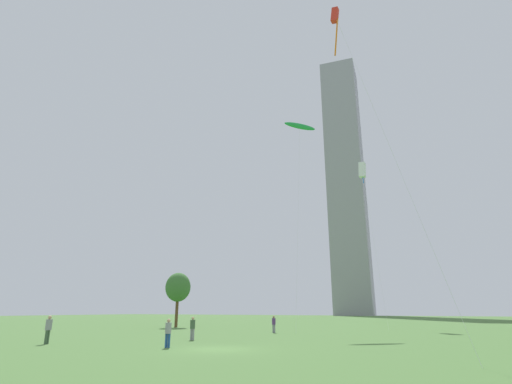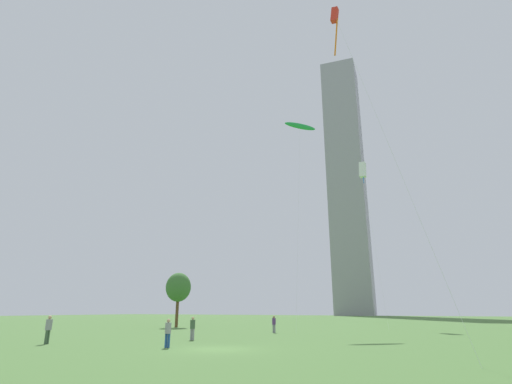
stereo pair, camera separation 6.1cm
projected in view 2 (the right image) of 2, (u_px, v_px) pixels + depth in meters
The scene contains 10 objects.
ground at pixel (217, 349), 22.43m from camera, with size 280.00×280.00×0.00m, color #4C7538.
person_standing_0 at pixel (168, 331), 23.63m from camera, with size 0.37×0.37×1.64m.
person_standing_1 at pixel (49, 327), 26.14m from camera, with size 0.40×0.40×1.80m.
person_standing_2 at pixel (193, 327), 29.57m from camera, with size 0.37×0.37×1.66m.
person_standing_3 at pixel (274, 323), 38.78m from camera, with size 0.35×0.35×1.60m.
kite_flying_0 at pixel (300, 126), 52.36m from camera, with size 3.89×9.24×26.32m.
kite_flying_1 at pixel (363, 170), 59.82m from camera, with size 3.67×9.20×23.79m.
kite_flying_3 at pixel (335, 20), 27.44m from camera, with size 6.06×4.36×22.58m.
park_tree_0 at pixel (178, 288), 51.97m from camera, with size 3.28×3.28×6.90m.
distant_highrise_1 at pixel (347, 182), 167.46m from camera, with size 14.54×16.82×108.68m, color #939399.
Camera 2 is at (12.95, -20.41, 2.18)m, focal length 27.59 mm.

